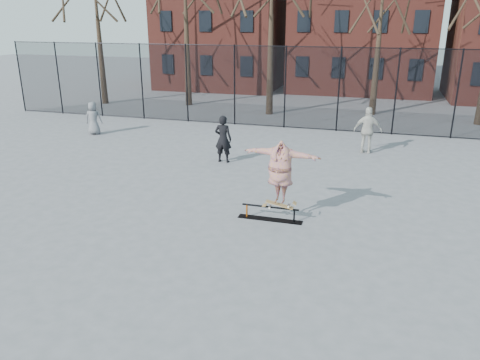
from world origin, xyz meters
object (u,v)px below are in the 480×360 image
(skateboard, at_px, (279,206))
(bystander_white, at_px, (368,130))
(bystander_grey, at_px, (93,118))
(skater, at_px, (280,174))
(skate_rail, at_px, (270,214))
(bystander_black, at_px, (223,139))

(skateboard, relative_size, bystander_white, 0.44)
(bystander_grey, bearing_deg, skater, 127.52)
(skateboard, height_order, skater, skater)
(skate_rail, bearing_deg, bystander_black, 121.42)
(skate_rail, height_order, bystander_white, bystander_white)
(skateboard, height_order, bystander_white, bystander_white)
(skater, relative_size, bystander_grey, 1.35)
(bystander_grey, bearing_deg, skateboard, 127.52)
(skate_rail, xyz_separation_m, skater, (0.25, -0.00, 1.19))
(skater, height_order, bystander_grey, skater)
(bystander_grey, relative_size, bystander_white, 0.82)
(skate_rail, relative_size, skater, 0.86)
(skate_rail, relative_size, bystander_white, 0.95)
(skate_rail, distance_m, bystander_black, 5.69)
(skateboard, xyz_separation_m, bystander_black, (-3.19, 4.81, 0.46))
(skate_rail, bearing_deg, skateboard, -0.00)
(bystander_black, relative_size, bystander_white, 0.96)
(bystander_grey, height_order, bystander_black, bystander_black)
(skater, distance_m, bystander_black, 5.79)
(skate_rail, distance_m, bystander_grey, 12.61)
(bystander_grey, relative_size, bystander_black, 0.86)
(skater, relative_size, bystander_white, 1.11)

